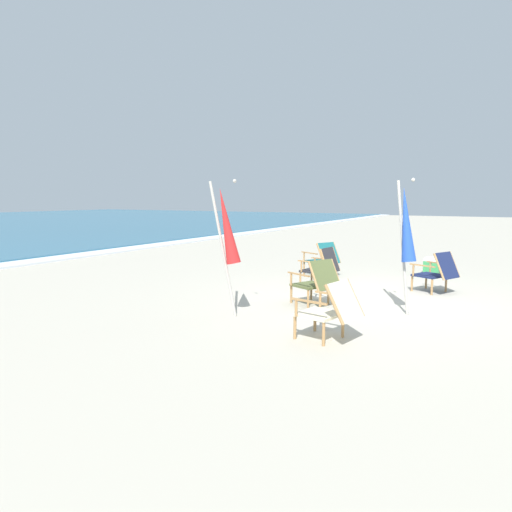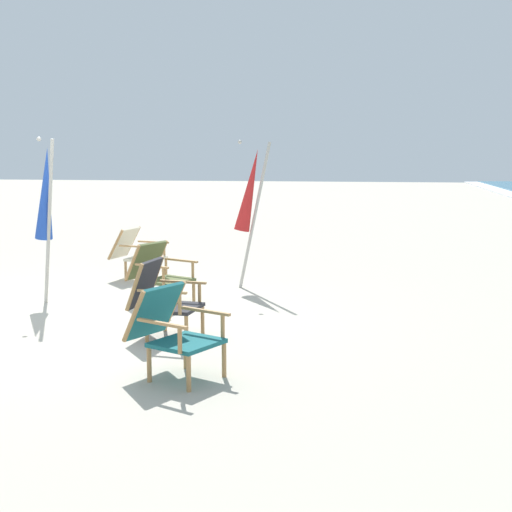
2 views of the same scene
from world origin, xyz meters
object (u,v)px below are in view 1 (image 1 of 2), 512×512
beach_chair_back_right (317,281)px  umbrella_furled_red (227,227)px  beach_chair_mid_center (322,266)px  beach_chair_front_right (437,271)px  beach_chair_far_center (331,308)px  cooler_box (432,266)px  beach_chair_front_left (323,258)px  umbrella_furled_blue (406,226)px

beach_chair_back_right → umbrella_furled_red: bearing=143.8°
beach_chair_mid_center → beach_chair_front_right: (0.50, -2.13, -0.00)m
beach_chair_front_right → beach_chair_back_right: (-2.06, 1.62, -0.00)m
beach_chair_front_right → beach_chair_back_right: beach_chair_front_right is taller
beach_chair_front_right → umbrella_furled_red: bearing=142.6°
beach_chair_mid_center → beach_chair_front_right: beach_chair_mid_center is taller
beach_chair_far_center → umbrella_furled_red: size_ratio=0.41×
beach_chair_back_right → cooler_box: size_ratio=1.87×
beach_chair_back_right → umbrella_furled_red: (-1.30, 0.95, 0.94)m
beach_chair_mid_center → cooler_box: (2.70, -1.73, -0.23)m
beach_chair_back_right → umbrella_furled_red: umbrella_furled_red is taller
beach_chair_front_right → umbrella_furled_red: size_ratio=0.43×
beach_chair_front_left → beach_chair_mid_center: bearing=-159.3°
beach_chair_mid_center → beach_chair_front_right: size_ratio=0.91×
beach_chair_mid_center → beach_chair_front_left: beach_chair_mid_center is taller
cooler_box → beach_chair_far_center: bearing=176.8°
beach_chair_back_right → beach_chair_front_left: same height
beach_chair_back_right → beach_chair_front_left: size_ratio=1.00×
beach_chair_mid_center → umbrella_furled_blue: 2.53m
beach_chair_front_right → beach_chair_back_right: bearing=141.8°
beach_chair_front_right → beach_chair_front_left: bearing=73.7°
beach_chair_back_right → cooler_box: bearing=-15.9°
umbrella_furled_blue → cooler_box: (4.08, 0.17, -1.18)m
beach_chair_far_center → beach_chair_front_left: size_ratio=0.93×
beach_chair_far_center → umbrella_furled_blue: (1.90, -0.50, 0.96)m
umbrella_furled_blue → umbrella_furled_red: (-1.48, 2.34, -0.01)m
beach_chair_front_left → umbrella_furled_red: umbrella_furled_red is taller
umbrella_furled_blue → beach_chair_mid_center: bearing=54.1°
beach_chair_far_center → beach_chair_back_right: size_ratio=0.93×
beach_chair_back_right → umbrella_furled_blue: size_ratio=0.43×
umbrella_furled_red → beach_chair_back_right: bearing=-36.2°
beach_chair_front_right → cooler_box: beach_chair_front_right is taller
beach_chair_far_center → cooler_box: beach_chair_far_center is taller
cooler_box → beach_chair_front_right: bearing=-169.5°
beach_chair_front_left → cooler_box: 2.64m
cooler_box → beach_chair_front_left: bearing=123.1°
beach_chair_front_right → umbrella_furled_blue: (-1.88, 0.23, 0.95)m
cooler_box → umbrella_furled_blue: bearing=-177.6°
beach_chair_front_right → cooler_box: bearing=10.5°
beach_chair_far_center → cooler_box: bearing=-3.2°
beach_chair_front_right → umbrella_furled_red: 4.34m
beach_chair_front_right → umbrella_furled_blue: umbrella_furled_blue is taller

